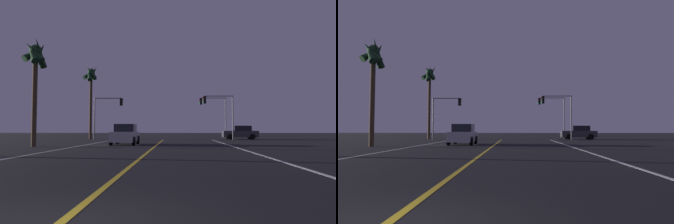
# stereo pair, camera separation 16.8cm
# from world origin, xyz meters

# --- Properties ---
(lane_edge_right) EXTENTS (0.16, 39.56, 0.01)m
(lane_edge_right) POSITION_xyz_m (5.77, 13.78, 0.00)
(lane_edge_right) COLOR silver
(lane_edge_right) RESTS_ON ground
(lane_edge_left) EXTENTS (0.16, 39.56, 0.01)m
(lane_edge_left) POSITION_xyz_m (-5.77, 13.78, 0.00)
(lane_edge_left) COLOR silver
(lane_edge_left) RESTS_ON ground
(lane_center_divider) EXTENTS (0.16, 39.56, 0.01)m
(lane_center_divider) POSITION_xyz_m (0.00, 13.78, 0.00)
(lane_center_divider) COLOR gold
(lane_center_divider) RESTS_ON ground
(car_crossing_side) EXTENTS (4.30, 2.02, 1.70)m
(car_crossing_side) POSITION_xyz_m (9.60, 35.93, 0.82)
(car_crossing_side) COLOR black
(car_crossing_side) RESTS_ON ground
(car_oncoming) EXTENTS (2.02, 4.30, 1.70)m
(car_oncoming) POSITION_xyz_m (-2.65, 22.28, 0.82)
(car_oncoming) COLOR black
(car_oncoming) RESTS_ON ground
(traffic_light_near_right) EXTENTS (3.66, 0.36, 5.29)m
(traffic_light_near_right) POSITION_xyz_m (6.58, 34.06, 3.97)
(traffic_light_near_right) COLOR #4C4C51
(traffic_light_near_right) RESTS_ON ground
(traffic_light_near_left) EXTENTS (3.55, 0.36, 5.06)m
(traffic_light_near_left) POSITION_xyz_m (-6.60, 34.06, 3.80)
(traffic_light_near_left) COLOR #4C4C51
(traffic_light_near_left) RESTS_ON ground
(traffic_light_far_right) EXTENTS (3.69, 0.36, 5.60)m
(traffic_light_far_right) POSITION_xyz_m (6.61, 39.56, 4.18)
(traffic_light_far_right) COLOR #4C4C51
(traffic_light_far_right) RESTS_ON ground
(palm_tree_left_mid) EXTENTS (2.06, 2.08, 8.02)m
(palm_tree_left_mid) POSITION_xyz_m (-8.80, 18.94, 6.28)
(palm_tree_left_mid) COLOR #473826
(palm_tree_left_mid) RESTS_ON ground
(palm_tree_left_far) EXTENTS (2.18, 2.27, 9.53)m
(palm_tree_left_far) POSITION_xyz_m (-9.34, 35.94, 7.52)
(palm_tree_left_far) COLOR #473826
(palm_tree_left_far) RESTS_ON ground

